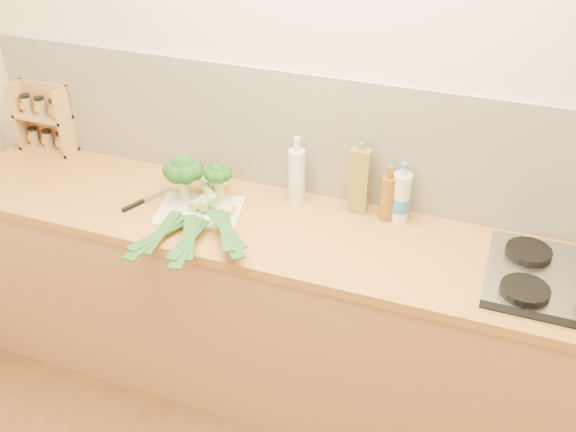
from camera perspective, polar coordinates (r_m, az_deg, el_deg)
name	(u,v)px	position (r m, az deg, el deg)	size (l,w,h in m)	color
room_shell	(324,139)	(2.68, 3.19, 6.89)	(3.50, 3.50, 3.50)	beige
counter	(299,314)	(2.85, 0.95, -8.66)	(3.20, 0.62, 0.90)	#A36C44
gas_hob	(571,283)	(2.49, 23.82, -5.44)	(0.58, 0.50, 0.04)	silver
chopping_board	(200,211)	(2.71, -7.85, 0.49)	(0.34, 0.25, 0.01)	beige
broccoli_left	(184,170)	(2.72, -9.27, 4.07)	(0.17, 0.17, 0.21)	#B7C472
broccoli_right	(218,175)	(2.70, -6.24, 3.63)	(0.12, 0.12, 0.18)	#B7C472
leek_front	(191,208)	(2.68, -8.58, 0.69)	(0.15, 0.66, 0.04)	white
leek_mid	(203,206)	(2.65, -7.52, 0.91)	(0.21, 0.70, 0.04)	white
leek_back	(214,204)	(2.62, -6.58, 1.06)	(0.44, 0.53, 0.04)	white
chefs_knife	(139,203)	(2.81, -13.07, 1.15)	(0.12, 0.26, 0.02)	silver
spice_rack	(46,121)	(3.35, -20.71, 7.87)	(0.28, 0.11, 0.33)	tan
oil_tin	(359,181)	(2.63, 6.36, 3.14)	(0.08, 0.05, 0.32)	olive
glass_bottle	(297,175)	(2.70, 0.78, 3.63)	(0.07, 0.07, 0.30)	silver
amber_bottle	(388,197)	(2.62, 8.86, 1.66)	(0.06, 0.06, 0.24)	brown
water_bottle	(401,198)	(2.63, 9.99, 1.56)	(0.08, 0.08, 0.24)	silver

